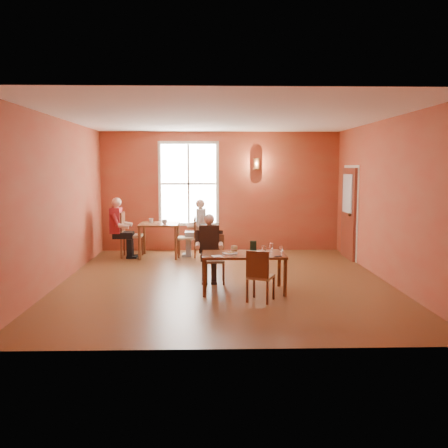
{
  "coord_description": "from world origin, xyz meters",
  "views": [
    {
      "loc": [
        -0.26,
        -9.11,
        2.11
      ],
      "look_at": [
        0.0,
        0.2,
        1.05
      ],
      "focal_mm": 40.0,
      "sensor_mm": 36.0,
      "label": 1
    }
  ],
  "objects_px": {
    "diner_main": "(214,251)",
    "second_table": "(160,240)",
    "diner_white": "(188,229)",
    "chair_diner_maroon": "(132,235)",
    "diner_maroon": "(130,228)",
    "chair_diner_main": "(214,259)",
    "chair_diner_white": "(187,237)",
    "main_table": "(243,273)",
    "chair_empty": "(261,275)"
  },
  "relations": [
    {
      "from": "diner_main",
      "to": "chair_diner_maroon",
      "type": "distance_m",
      "value": 3.35
    },
    {
      "from": "main_table",
      "to": "chair_empty",
      "type": "bearing_deg",
      "value": -69.35
    },
    {
      "from": "chair_diner_main",
      "to": "diner_maroon",
      "type": "relative_size",
      "value": 0.64
    },
    {
      "from": "chair_diner_white",
      "to": "chair_diner_maroon",
      "type": "distance_m",
      "value": 1.3
    },
    {
      "from": "chair_empty",
      "to": "diner_white",
      "type": "bearing_deg",
      "value": 132.52
    },
    {
      "from": "main_table",
      "to": "second_table",
      "type": "bearing_deg",
      "value": 117.67
    },
    {
      "from": "diner_white",
      "to": "diner_maroon",
      "type": "bearing_deg",
      "value": 90.0
    },
    {
      "from": "chair_diner_white",
      "to": "second_table",
      "type": "bearing_deg",
      "value": 90.0
    },
    {
      "from": "main_table",
      "to": "chair_diner_main",
      "type": "distance_m",
      "value": 0.83
    },
    {
      "from": "chair_diner_maroon",
      "to": "diner_maroon",
      "type": "xyz_separation_m",
      "value": [
        -0.03,
        0.0,
        0.15
      ]
    },
    {
      "from": "diner_maroon",
      "to": "diner_main",
      "type": "bearing_deg",
      "value": 35.31
    },
    {
      "from": "main_table",
      "to": "second_table",
      "type": "xyz_separation_m",
      "value": [
        -1.76,
        3.36,
        0.07
      ]
    },
    {
      "from": "chair_empty",
      "to": "chair_diner_white",
      "type": "relative_size",
      "value": 0.87
    },
    {
      "from": "main_table",
      "to": "chair_empty",
      "type": "height_order",
      "value": "chair_empty"
    },
    {
      "from": "diner_main",
      "to": "chair_empty",
      "type": "xyz_separation_m",
      "value": [
        0.73,
        -1.24,
        -0.19
      ]
    },
    {
      "from": "chair_empty",
      "to": "chair_diner_maroon",
      "type": "xyz_separation_m",
      "value": [
        -2.65,
        3.98,
        0.12
      ]
    },
    {
      "from": "main_table",
      "to": "diner_maroon",
      "type": "distance_m",
      "value": 4.17
    },
    {
      "from": "main_table",
      "to": "diner_white",
      "type": "distance_m",
      "value": 3.55
    },
    {
      "from": "chair_diner_white",
      "to": "diner_white",
      "type": "xyz_separation_m",
      "value": [
        0.03,
        0.0,
        0.18
      ]
    },
    {
      "from": "main_table",
      "to": "diner_white",
      "type": "relative_size",
      "value": 1.07
    },
    {
      "from": "chair_diner_main",
      "to": "diner_white",
      "type": "bearing_deg",
      "value": -77.87
    },
    {
      "from": "diner_white",
      "to": "chair_diner_maroon",
      "type": "xyz_separation_m",
      "value": [
        -1.33,
        0.0,
        -0.12
      ]
    },
    {
      "from": "chair_diner_main",
      "to": "chair_diner_white",
      "type": "bearing_deg",
      "value": -77.26
    },
    {
      "from": "chair_diner_main",
      "to": "diner_maroon",
      "type": "bearing_deg",
      "value": -54.39
    },
    {
      "from": "diner_main",
      "to": "main_table",
      "type": "bearing_deg",
      "value": 128.88
    },
    {
      "from": "diner_maroon",
      "to": "chair_diner_maroon",
      "type": "bearing_deg",
      "value": 90.0
    },
    {
      "from": "second_table",
      "to": "chair_diner_white",
      "type": "bearing_deg",
      "value": 0.0
    },
    {
      "from": "main_table",
      "to": "diner_main",
      "type": "xyz_separation_m",
      "value": [
        -0.5,
        0.62,
        0.28
      ]
    },
    {
      "from": "chair_diner_main",
      "to": "diner_white",
      "type": "relative_size",
      "value": 0.67
    },
    {
      "from": "main_table",
      "to": "diner_maroon",
      "type": "height_order",
      "value": "diner_maroon"
    },
    {
      "from": "chair_diner_white",
      "to": "diner_maroon",
      "type": "xyz_separation_m",
      "value": [
        -1.33,
        0.0,
        0.21
      ]
    },
    {
      "from": "diner_main",
      "to": "chair_empty",
      "type": "bearing_deg",
      "value": 120.64
    },
    {
      "from": "chair_diner_main",
      "to": "diner_white",
      "type": "xyz_separation_m",
      "value": [
        -0.58,
        2.71,
        0.22
      ]
    },
    {
      "from": "second_table",
      "to": "chair_diner_white",
      "type": "relative_size",
      "value": 0.96
    },
    {
      "from": "second_table",
      "to": "diner_white",
      "type": "xyz_separation_m",
      "value": [
        0.68,
        0.0,
        0.26
      ]
    },
    {
      "from": "chair_empty",
      "to": "diner_maroon",
      "type": "xyz_separation_m",
      "value": [
        -2.68,
        3.98,
        0.27
      ]
    },
    {
      "from": "diner_main",
      "to": "chair_diner_maroon",
      "type": "relative_size",
      "value": 1.13
    },
    {
      "from": "diner_maroon",
      "to": "diner_white",
      "type": "bearing_deg",
      "value": 90.0
    },
    {
      "from": "chair_diner_main",
      "to": "chair_diner_maroon",
      "type": "height_order",
      "value": "chair_diner_maroon"
    },
    {
      "from": "chair_diner_main",
      "to": "diner_maroon",
      "type": "height_order",
      "value": "diner_maroon"
    },
    {
      "from": "diner_main",
      "to": "second_table",
      "type": "xyz_separation_m",
      "value": [
        -1.26,
        2.74,
        -0.2
      ]
    },
    {
      "from": "chair_diner_white",
      "to": "chair_diner_main",
      "type": "bearing_deg",
      "value": -167.26
    },
    {
      "from": "chair_diner_white",
      "to": "main_table",
      "type": "bearing_deg",
      "value": -161.68
    },
    {
      "from": "second_table",
      "to": "diner_maroon",
      "type": "relative_size",
      "value": 0.66
    },
    {
      "from": "chair_diner_main",
      "to": "chair_diner_maroon",
      "type": "distance_m",
      "value": 3.32
    },
    {
      "from": "chair_diner_maroon",
      "to": "diner_maroon",
      "type": "height_order",
      "value": "diner_maroon"
    },
    {
      "from": "diner_main",
      "to": "chair_empty",
      "type": "relative_size",
      "value": 1.47
    },
    {
      "from": "diner_maroon",
      "to": "second_table",
      "type": "bearing_deg",
      "value": 90.0
    },
    {
      "from": "diner_maroon",
      "to": "chair_diner_main",
      "type": "bearing_deg",
      "value": 35.61
    },
    {
      "from": "chair_diner_maroon",
      "to": "diner_white",
      "type": "bearing_deg",
      "value": 90.0
    }
  ]
}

